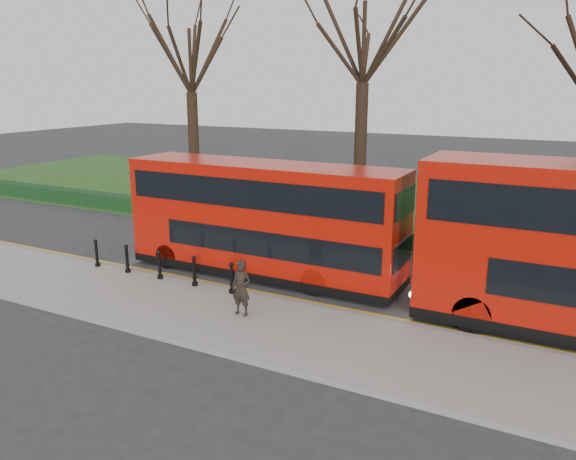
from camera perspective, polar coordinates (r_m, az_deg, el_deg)
The scene contains 12 objects.
ground at distance 20.78m, azimuth -8.01°, elevation -4.67°, with size 120.00×120.00×0.00m, color #28282B.
pavement at distance 18.57m, azimuth -13.43°, elevation -7.11°, with size 60.00×4.00×0.15m, color gray.
kerb at distance 20.01m, azimuth -9.69°, elevation -5.29°, with size 60.00×0.25×0.16m, color slate.
grass_verge at distance 33.65m, azimuth 6.94°, elevation 2.94°, with size 60.00×18.00×0.06m, color #204517.
hedge at distance 26.24m, azimuth 0.57°, elevation 0.51°, with size 60.00×0.90×0.80m, color black.
yellow_line_outer at distance 20.25m, azimuth -9.17°, elevation -5.23°, with size 60.00×0.10×0.01m, color yellow.
yellow_line_inner at distance 20.40m, azimuth -8.83°, elevation -5.06°, with size 60.00×0.10×0.01m, color yellow.
tree_left at distance 32.45m, azimuth -9.93°, elevation 17.22°, with size 7.37×7.37×11.51m.
tree_mid at distance 27.65m, azimuth 7.74°, elevation 19.17°, with size 7.96×7.96×12.44m.
bollard_row at distance 20.25m, azimuth -12.92°, elevation -3.50°, with size 6.18×0.15×1.00m.
bus_lead at distance 20.21m, azimuth -2.53°, elevation 1.02°, with size 10.32×2.37×4.11m.
pedestrian at distance 16.69m, azimuth -4.77°, elevation -5.90°, with size 0.61×0.40×1.68m, color black.
Camera 1 is at (11.55, -15.86, 6.87)m, focal length 35.00 mm.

